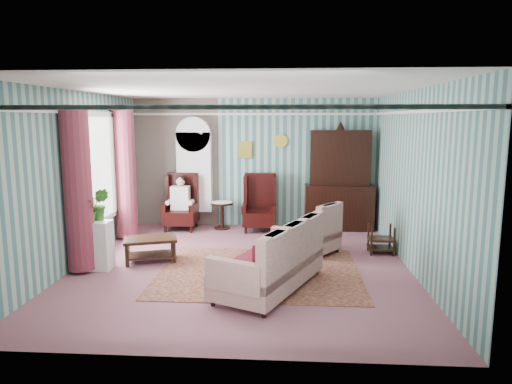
# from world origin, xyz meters

# --- Properties ---
(floor) EXTENTS (6.00, 6.00, 0.00)m
(floor) POSITION_xyz_m (0.00, 0.00, 0.00)
(floor) COLOR #7F4A56
(floor) RESTS_ON ground
(room_shell) EXTENTS (5.53, 6.02, 2.91)m
(room_shell) POSITION_xyz_m (-0.62, 0.18, 2.01)
(room_shell) COLOR #3A6A69
(room_shell) RESTS_ON ground
(bookcase) EXTENTS (0.80, 0.28, 2.24)m
(bookcase) POSITION_xyz_m (-1.35, 2.84, 1.12)
(bookcase) COLOR white
(bookcase) RESTS_ON floor
(dresser_hutch) EXTENTS (1.50, 0.56, 2.36)m
(dresser_hutch) POSITION_xyz_m (1.90, 2.72, 1.18)
(dresser_hutch) COLOR black
(dresser_hutch) RESTS_ON floor
(wingback_left) EXTENTS (0.76, 0.80, 1.25)m
(wingback_left) POSITION_xyz_m (-1.60, 2.45, 0.62)
(wingback_left) COLOR black
(wingback_left) RESTS_ON floor
(wingback_right) EXTENTS (0.76, 0.80, 1.25)m
(wingback_right) POSITION_xyz_m (0.15, 2.45, 0.62)
(wingback_right) COLOR black
(wingback_right) RESTS_ON floor
(seated_woman) EXTENTS (0.44, 0.40, 1.18)m
(seated_woman) POSITION_xyz_m (-1.60, 2.45, 0.59)
(seated_woman) COLOR white
(seated_woman) RESTS_ON floor
(round_side_table) EXTENTS (0.50, 0.50, 0.60)m
(round_side_table) POSITION_xyz_m (-0.70, 2.60, 0.30)
(round_side_table) COLOR black
(round_side_table) RESTS_ON floor
(nest_table) EXTENTS (0.45, 0.38, 0.54)m
(nest_table) POSITION_xyz_m (2.47, 0.90, 0.27)
(nest_table) COLOR black
(nest_table) RESTS_ON floor
(plant_stand) EXTENTS (0.55, 0.35, 0.80)m
(plant_stand) POSITION_xyz_m (-2.40, -0.30, 0.40)
(plant_stand) COLOR silver
(plant_stand) RESTS_ON floor
(rug) EXTENTS (3.20, 2.60, 0.01)m
(rug) POSITION_xyz_m (0.30, -0.30, 0.01)
(rug) COLOR #4B191B
(rug) RESTS_ON floor
(sofa) EXTENTS (1.85, 2.31, 1.05)m
(sofa) POSITION_xyz_m (0.49, -1.01, 0.52)
(sofa) COLOR beige
(sofa) RESTS_ON floor
(floral_armchair) EXTENTS (1.09, 1.09, 1.09)m
(floral_armchair) POSITION_xyz_m (1.27, 0.83, 0.55)
(floral_armchair) COLOR beige
(floral_armchair) RESTS_ON floor
(coffee_table) EXTENTS (1.00, 0.79, 0.42)m
(coffee_table) POSITION_xyz_m (-1.60, 0.15, 0.21)
(coffee_table) COLOR black
(coffee_table) RESTS_ON floor
(potted_plant_a) EXTENTS (0.44, 0.42, 0.40)m
(potted_plant_a) POSITION_xyz_m (-2.41, -0.38, 1.00)
(potted_plant_a) COLOR #255019
(potted_plant_a) RESTS_ON plant_stand
(potted_plant_b) EXTENTS (0.32, 0.28, 0.53)m
(potted_plant_b) POSITION_xyz_m (-2.31, -0.20, 1.06)
(potted_plant_b) COLOR #19531C
(potted_plant_b) RESTS_ON plant_stand
(potted_plant_c) EXTENTS (0.28, 0.28, 0.37)m
(potted_plant_c) POSITION_xyz_m (-2.48, -0.18, 0.99)
(potted_plant_c) COLOR #194B17
(potted_plant_c) RESTS_ON plant_stand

